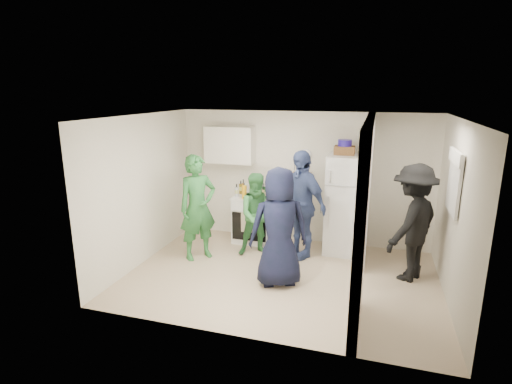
# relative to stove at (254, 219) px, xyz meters

# --- Properties ---
(floor) EXTENTS (4.80, 4.80, 0.00)m
(floor) POSITION_rel_stove_xyz_m (0.87, -1.37, -0.45)
(floor) COLOR tan
(floor) RESTS_ON ground
(wall_back) EXTENTS (4.80, 0.00, 4.80)m
(wall_back) POSITION_rel_stove_xyz_m (0.87, 0.33, 0.80)
(wall_back) COLOR silver
(wall_back) RESTS_ON floor
(wall_front) EXTENTS (4.80, 0.00, 4.80)m
(wall_front) POSITION_rel_stove_xyz_m (0.87, -3.07, 0.80)
(wall_front) COLOR silver
(wall_front) RESTS_ON floor
(wall_left) EXTENTS (0.00, 3.40, 3.40)m
(wall_left) POSITION_rel_stove_xyz_m (-1.53, -1.37, 0.80)
(wall_left) COLOR silver
(wall_left) RESTS_ON floor
(wall_right) EXTENTS (0.00, 3.40, 3.40)m
(wall_right) POSITION_rel_stove_xyz_m (3.27, -1.37, 0.80)
(wall_right) COLOR silver
(wall_right) RESTS_ON floor
(ceiling) EXTENTS (4.80, 4.80, 0.00)m
(ceiling) POSITION_rel_stove_xyz_m (0.87, -1.37, 2.05)
(ceiling) COLOR white
(ceiling) RESTS_ON wall_back
(partition_pier_back) EXTENTS (0.12, 1.20, 2.50)m
(partition_pier_back) POSITION_rel_stove_xyz_m (2.07, -0.27, 0.80)
(partition_pier_back) COLOR silver
(partition_pier_back) RESTS_ON floor
(partition_pier_front) EXTENTS (0.12, 1.20, 2.50)m
(partition_pier_front) POSITION_rel_stove_xyz_m (2.07, -2.47, 0.80)
(partition_pier_front) COLOR silver
(partition_pier_front) RESTS_ON floor
(partition_header) EXTENTS (0.12, 1.00, 0.40)m
(partition_header) POSITION_rel_stove_xyz_m (2.07, -1.37, 1.85)
(partition_header) COLOR silver
(partition_header) RESTS_ON partition_pier_back
(stove) EXTENTS (0.76, 0.63, 0.90)m
(stove) POSITION_rel_stove_xyz_m (0.00, 0.00, 0.00)
(stove) COLOR white
(stove) RESTS_ON floor
(upper_cabinet) EXTENTS (0.95, 0.34, 0.70)m
(upper_cabinet) POSITION_rel_stove_xyz_m (-0.53, 0.15, 1.40)
(upper_cabinet) COLOR silver
(upper_cabinet) RESTS_ON wall_back
(fridge) EXTENTS (0.73, 0.71, 1.78)m
(fridge) POSITION_rel_stove_xyz_m (1.75, -0.03, 0.44)
(fridge) COLOR silver
(fridge) RESTS_ON floor
(wicker_basket) EXTENTS (0.35, 0.25, 0.15)m
(wicker_basket) POSITION_rel_stove_xyz_m (1.65, 0.02, 1.40)
(wicker_basket) COLOR brown
(wicker_basket) RESTS_ON fridge
(blue_bowl) EXTENTS (0.24, 0.24, 0.11)m
(blue_bowl) POSITION_rel_stove_xyz_m (1.65, 0.02, 1.53)
(blue_bowl) COLOR navy
(blue_bowl) RESTS_ON wicker_basket
(yellow_cup_stack_top) EXTENTS (0.09, 0.09, 0.25)m
(yellow_cup_stack_top) POSITION_rel_stove_xyz_m (1.97, -0.13, 1.45)
(yellow_cup_stack_top) COLOR yellow
(yellow_cup_stack_top) RESTS_ON fridge
(wall_clock) EXTENTS (0.22, 0.02, 0.22)m
(wall_clock) POSITION_rel_stove_xyz_m (0.92, 0.31, 1.25)
(wall_clock) COLOR white
(wall_clock) RESTS_ON wall_back
(spice_shelf) EXTENTS (0.35, 0.08, 0.03)m
(spice_shelf) POSITION_rel_stove_xyz_m (0.87, 0.28, 0.90)
(spice_shelf) COLOR olive
(spice_shelf) RESTS_ON wall_back
(nook_window) EXTENTS (0.03, 0.70, 0.80)m
(nook_window) POSITION_rel_stove_xyz_m (3.25, -1.17, 1.20)
(nook_window) COLOR black
(nook_window) RESTS_ON wall_right
(nook_window_frame) EXTENTS (0.04, 0.76, 0.86)m
(nook_window_frame) POSITION_rel_stove_xyz_m (3.24, -1.17, 1.20)
(nook_window_frame) COLOR white
(nook_window_frame) RESTS_ON wall_right
(nook_valance) EXTENTS (0.04, 0.82, 0.18)m
(nook_valance) POSITION_rel_stove_xyz_m (3.21, -1.17, 1.55)
(nook_valance) COLOR white
(nook_valance) RESTS_ON wall_right
(yellow_cup_stack_stove) EXTENTS (0.09, 0.09, 0.25)m
(yellow_cup_stack_stove) POSITION_rel_stove_xyz_m (-0.12, -0.22, 0.58)
(yellow_cup_stack_stove) COLOR #EDA713
(yellow_cup_stack_stove) RESTS_ON stove
(red_cup) EXTENTS (0.09, 0.09, 0.12)m
(red_cup) POSITION_rel_stove_xyz_m (0.22, -0.20, 0.51)
(red_cup) COLOR red
(red_cup) RESTS_ON stove
(person_green_left) EXTENTS (0.77, 0.79, 1.83)m
(person_green_left) POSITION_rel_stove_xyz_m (-0.69, -1.04, 0.46)
(person_green_left) COLOR #317A33
(person_green_left) RESTS_ON floor
(person_green_center) EXTENTS (0.89, 0.82, 1.49)m
(person_green_center) POSITION_rel_stove_xyz_m (0.27, -0.60, 0.29)
(person_green_center) COLOR #377D37
(person_green_center) RESTS_ON floor
(person_denim) EXTENTS (1.18, 1.02, 1.90)m
(person_denim) POSITION_rel_stove_xyz_m (0.98, -0.44, 0.50)
(person_denim) COLOR #3B4D80
(person_denim) RESTS_ON floor
(person_navy) EXTENTS (1.04, 0.89, 1.81)m
(person_navy) POSITION_rel_stove_xyz_m (0.89, -1.61, 0.45)
(person_navy) COLOR black
(person_navy) RESTS_ON floor
(person_nook) EXTENTS (1.19, 1.36, 1.82)m
(person_nook) POSITION_rel_stove_xyz_m (2.79, -0.83, 0.46)
(person_nook) COLOR black
(person_nook) RESTS_ON floor
(bottle_a) EXTENTS (0.07, 0.07, 0.26)m
(bottle_a) POSITION_rel_stove_xyz_m (-0.30, 0.10, 0.58)
(bottle_a) COLOR brown
(bottle_a) RESTS_ON stove
(bottle_b) EXTENTS (0.07, 0.07, 0.26)m
(bottle_b) POSITION_rel_stove_xyz_m (-0.17, -0.06, 0.58)
(bottle_b) COLOR #153F21
(bottle_b) RESTS_ON stove
(bottle_c) EXTENTS (0.07, 0.07, 0.29)m
(bottle_c) POSITION_rel_stove_xyz_m (-0.10, 0.15, 0.60)
(bottle_c) COLOR #B4B9C3
(bottle_c) RESTS_ON stove
(bottle_d) EXTENTS (0.07, 0.07, 0.32)m
(bottle_d) POSITION_rel_stove_xyz_m (0.03, -0.05, 0.61)
(bottle_d) COLOR #602F10
(bottle_d) RESTS_ON stove
(bottle_e) EXTENTS (0.06, 0.06, 0.28)m
(bottle_e) POSITION_rel_stove_xyz_m (0.10, 0.17, 0.59)
(bottle_e) COLOR #A6ACB8
(bottle_e) RESTS_ON stove
(bottle_f) EXTENTS (0.06, 0.06, 0.26)m
(bottle_f) POSITION_rel_stove_xyz_m (0.19, 0.02, 0.58)
(bottle_f) COLOR black
(bottle_f) RESTS_ON stove
(bottle_g) EXTENTS (0.07, 0.07, 0.25)m
(bottle_g) POSITION_rel_stove_xyz_m (0.25, 0.15, 0.58)
(bottle_g) COLOR olive
(bottle_g) RESTS_ON stove
(bottle_h) EXTENTS (0.07, 0.07, 0.25)m
(bottle_h) POSITION_rel_stove_xyz_m (-0.30, -0.12, 0.58)
(bottle_h) COLOR #B3B8C0
(bottle_h) RESTS_ON stove
(bottle_i) EXTENTS (0.06, 0.06, 0.31)m
(bottle_i) POSITION_rel_stove_xyz_m (0.06, 0.11, 0.61)
(bottle_i) COLOR #621910
(bottle_i) RESTS_ON stove
(bottle_j) EXTENTS (0.07, 0.07, 0.26)m
(bottle_j) POSITION_rel_stove_xyz_m (0.28, -0.12, 0.58)
(bottle_j) COLOR #1B4F28
(bottle_j) RESTS_ON stove
(bottle_k) EXTENTS (0.06, 0.06, 0.30)m
(bottle_k) POSITION_rel_stove_xyz_m (-0.23, 0.05, 0.60)
(bottle_k) COLOR olive
(bottle_k) RESTS_ON stove
(bottle_l) EXTENTS (0.07, 0.07, 0.29)m
(bottle_l) POSITION_rel_stove_xyz_m (0.13, -0.16, 0.60)
(bottle_l) COLOR #A3ADB3
(bottle_l) RESTS_ON stove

